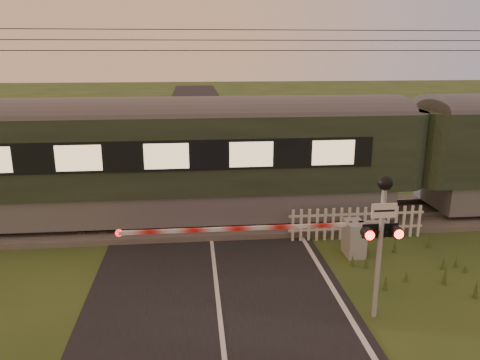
{
  "coord_description": "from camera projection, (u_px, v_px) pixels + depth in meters",
  "views": [
    {
      "loc": [
        -0.47,
        -8.13,
        5.49
      ],
      "look_at": [
        0.69,
        3.2,
        2.33
      ],
      "focal_mm": 35.0,
      "sensor_mm": 36.0,
      "label": 1
    }
  ],
  "objects": [
    {
      "name": "ground",
      "position": [
        222.0,
        336.0,
        9.31
      ],
      "size": [
        160.0,
        160.0,
        0.0
      ],
      "primitive_type": "plane",
      "color": "#283F18",
      "rests_on": "ground"
    },
    {
      "name": "road",
      "position": [
        224.0,
        343.0,
        9.08
      ],
      "size": [
        6.0,
        140.0,
        0.03
      ],
      "color": "black",
      "rests_on": "ground"
    },
    {
      "name": "track_bed",
      "position": [
        209.0,
        220.0,
        15.52
      ],
      "size": [
        140.0,
        3.4,
        0.39
      ],
      "color": "#47423D",
      "rests_on": "ground"
    },
    {
      "name": "overhead_wires",
      "position": [
        206.0,
        43.0,
        14.01
      ],
      "size": [
        120.0,
        0.62,
        0.62
      ],
      "color": "black",
      "rests_on": "ground"
    },
    {
      "name": "train",
      "position": [
        410.0,
        153.0,
        15.61
      ],
      "size": [
        40.74,
        2.81,
        3.79
      ],
      "color": "slate",
      "rests_on": "ground"
    },
    {
      "name": "boom_gate",
      "position": [
        339.0,
        236.0,
        12.86
      ],
      "size": [
        7.34,
        0.75,
        1.0
      ],
      "color": "gray",
      "rests_on": "ground"
    },
    {
      "name": "crossing_signal",
      "position": [
        382.0,
        222.0,
        9.45
      ],
      "size": [
        0.79,
        0.34,
        3.12
      ],
      "color": "gray",
      "rests_on": "ground"
    },
    {
      "name": "picket_fence",
      "position": [
        357.0,
        223.0,
        14.01
      ],
      "size": [
        4.15,
        0.08,
        1.0
      ],
      "color": "silver",
      "rests_on": "ground"
    }
  ]
}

